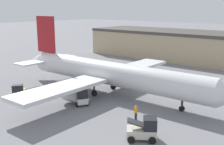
% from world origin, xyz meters
% --- Properties ---
extents(ground_plane, '(400.00, 400.00, 0.00)m').
position_xyz_m(ground_plane, '(0.00, 0.00, 0.00)').
color(ground_plane, slate).
extents(airplane, '(38.28, 31.69, 11.43)m').
position_xyz_m(airplane, '(-1.01, -0.02, 3.21)').
color(airplane, silver).
rests_on(airplane, ground_plane).
extents(ground_crew_worker, '(0.40, 0.40, 1.81)m').
position_xyz_m(ground_crew_worker, '(8.42, -5.73, 0.96)').
color(ground_crew_worker, '#1E2338').
rests_on(ground_crew_worker, ground_plane).
extents(baggage_tug, '(3.17, 3.07, 2.12)m').
position_xyz_m(baggage_tug, '(-9.37, -10.04, 0.98)').
color(baggage_tug, yellow).
rests_on(baggage_tug, ground_plane).
extents(belt_loader_truck, '(3.41, 3.24, 2.34)m').
position_xyz_m(belt_loader_truck, '(11.98, -9.44, 1.09)').
color(belt_loader_truck, beige).
rests_on(belt_loader_truck, ground_plane).
extents(pushback_tug, '(3.70, 3.01, 2.27)m').
position_xyz_m(pushback_tug, '(-0.52, -6.06, 1.02)').
color(pushback_tug, silver).
rests_on(pushback_tug, ground_plane).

